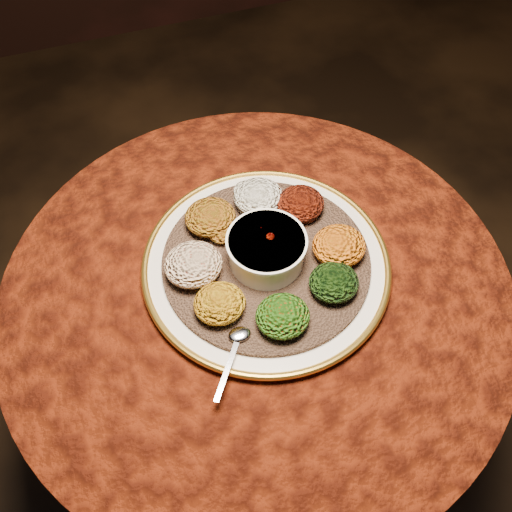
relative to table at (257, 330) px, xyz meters
name	(u,v)px	position (x,y,z in m)	size (l,w,h in m)	color
table	(257,330)	(0.00, 0.00, 0.00)	(0.96, 0.96, 0.73)	black
platter	(266,264)	(0.03, 0.03, 0.19)	(0.57, 0.57, 0.02)	white
injera	(266,261)	(0.03, 0.03, 0.20)	(0.39, 0.39, 0.01)	brown
stew_bowl	(266,248)	(0.03, 0.03, 0.24)	(0.15, 0.15, 0.06)	white
spoon	(238,340)	(-0.07, -0.11, 0.21)	(0.10, 0.12, 0.01)	silver
portion_ayib	(258,197)	(0.06, 0.16, 0.23)	(0.10, 0.09, 0.05)	white
portion_kitfo	(300,204)	(0.13, 0.12, 0.23)	(0.09, 0.09, 0.05)	black
portion_tikil	(339,246)	(0.16, 0.00, 0.23)	(0.10, 0.10, 0.05)	orange
portion_gomen	(334,282)	(0.12, -0.07, 0.23)	(0.09, 0.09, 0.04)	black
portion_mixveg	(283,316)	(0.01, -0.10, 0.23)	(0.09, 0.09, 0.05)	#9D2C0A
portion_kik	(219,303)	(-0.08, -0.04, 0.23)	(0.09, 0.09, 0.04)	#BA8610
portion_timatim	(193,265)	(-0.10, 0.05, 0.23)	(0.11, 0.10, 0.05)	maroon
portion_shiro	(210,217)	(-0.04, 0.14, 0.23)	(0.10, 0.09, 0.05)	#894710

